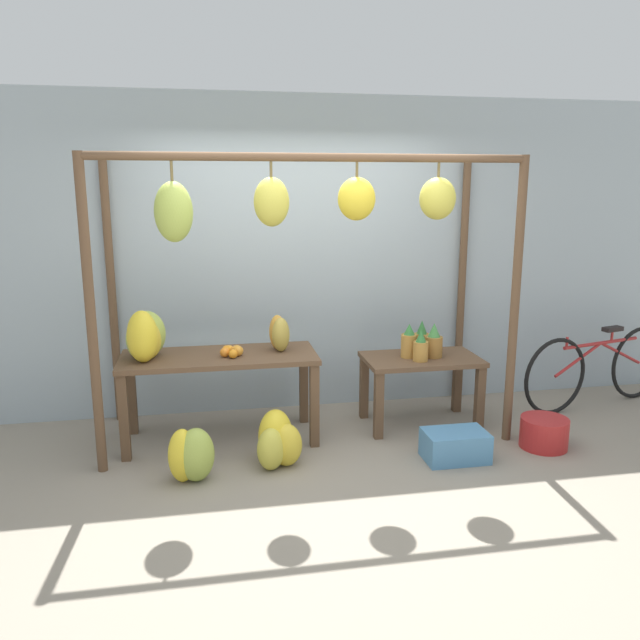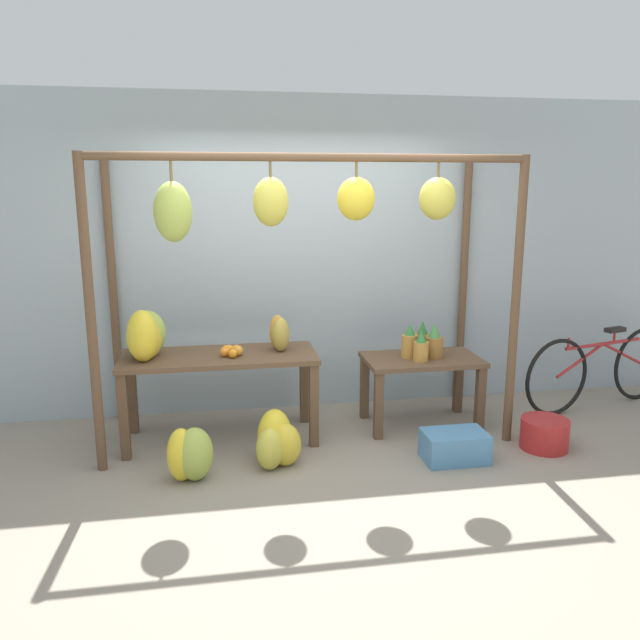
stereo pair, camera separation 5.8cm
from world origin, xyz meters
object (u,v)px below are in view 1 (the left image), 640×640
Objects in this scene: parked_bicycle at (599,368)px; papaya_pile at (279,333)px; pineapple_cluster at (422,343)px; blue_bucket at (544,433)px; orange_pile at (232,351)px; fruit_crate_white at (455,446)px; banana_pile_on_table at (145,336)px; banana_pile_ground_right at (277,441)px; banana_pile_ground_left at (190,455)px.

papaya_pile is (-2.99, -0.12, 0.49)m from parked_bicycle.
blue_bucket is (0.80, -0.67, -0.60)m from pineapple_cluster.
pineapple_cluster reaches higher than parked_bicycle.
parked_bicycle is (1.78, 0.12, -0.35)m from pineapple_cluster.
orange_pile is 1.86m from fruit_crate_white.
banana_pile_on_table is 1.30m from banana_pile_ground_right.
banana_pile_on_table is 1.20× the size of blue_bucket.
orange_pile is at bearing 62.81° from banana_pile_ground_left.
parked_bicycle is at bearing 12.98° from banana_pile_ground_right.
blue_bucket is at bearing -11.14° from banana_pile_on_table.
blue_bucket is 1.28m from parked_bicycle.
banana_pile_ground_right is (0.63, 0.15, -0.01)m from banana_pile_ground_left.
orange_pile is 0.11× the size of parked_bicycle.
blue_bucket is (2.11, -0.07, -0.06)m from banana_pile_ground_right.
pineapple_cluster is at bearing 91.21° from fruit_crate_white.
banana_pile_on_table reaches higher than pineapple_cluster.
parked_bicycle is at bearing 13.09° from banana_pile_ground_left.
parked_bicycle is 3.04m from papaya_pile.
orange_pile is at bearing -3.24° from banana_pile_on_table.
parked_bicycle is (1.76, 0.87, 0.26)m from fruit_crate_white.
pineapple_cluster is 1.47× the size of papaya_pile.
banana_pile_ground_left is (-0.33, -0.65, -0.56)m from orange_pile.
banana_pile_ground_right is 0.96× the size of fruit_crate_white.
orange_pile reaches higher than blue_bucket.
pineapple_cluster is at bearing 0.17° from papaya_pile.
parked_bicycle is at bearing 3.70° from orange_pile.
banana_pile_on_table is 2.35× the size of orange_pile.
fruit_crate_white is (2.28, -0.69, -0.78)m from banana_pile_on_table.
orange_pile is 0.51× the size of blue_bucket.
banana_pile_ground_right is at bearing -99.10° from papaya_pile.
blue_bucket is 1.29× the size of papaya_pile.
papaya_pile is at bearing -177.70° from parked_bicycle.
parked_bicycle is (3.09, 0.71, 0.19)m from banana_pile_ground_right.
banana_pile_ground_right is at bearing -155.55° from pineapple_cluster.
pineapple_cluster is at bearing -176.26° from parked_bicycle.
orange_pile is 0.45× the size of pineapple_cluster.
orange_pile is 0.66× the size of papaya_pile.
banana_pile_on_table is 1.55× the size of papaya_pile.
blue_bucket is at bearing -40.02° from pineapple_cluster.
banana_pile_ground_right is 2.11m from blue_bucket.
banana_pile_ground_right is (0.95, -0.53, -0.71)m from banana_pile_on_table.
blue_bucket is (3.06, -0.60, -0.77)m from banana_pile_on_table.
orange_pile reaches higher than banana_pile_ground_right.
banana_pile_on_table is at bearing -178.36° from pineapple_cluster.
pineapple_cluster is (2.26, 0.06, -0.17)m from banana_pile_on_table.
banana_pile_ground_right is 0.26× the size of parked_bicycle.
papaya_pile is at bearing 80.90° from banana_pile_ground_right.
orange_pile reaches higher than fruit_crate_white.
banana_pile_ground_right reaches higher than fruit_crate_white.
fruit_crate_white is at bearing -21.97° from orange_pile.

